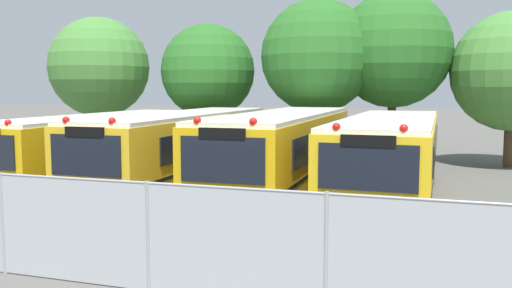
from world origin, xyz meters
TOP-DOWN VIEW (x-y plane):
  - ground_plane at (0.00, 0.00)m, footprint 160.00×160.00m
  - school_bus_0 at (-5.11, 0.18)m, footprint 2.80×10.50m
  - school_bus_1 at (-1.69, -0.08)m, footprint 2.44×10.96m
  - school_bus_2 at (1.79, -0.05)m, footprint 2.53×10.99m
  - school_bus_3 at (5.03, 0.04)m, footprint 2.75×10.67m
  - tree_0 at (-9.98, 7.30)m, footprint 4.99×4.99m
  - tree_1 at (-3.99, 7.78)m, footprint 4.48×4.48m
  - tree_2 at (1.17, 7.62)m, footprint 5.06×5.06m
  - tree_3 at (4.65, 8.56)m, footprint 5.14×5.14m
  - tree_4 at (9.34, 8.87)m, footprint 5.10×5.10m
  - chainlink_fence at (0.29, -8.68)m, footprint 14.90×0.07m

SIDE VIEW (x-z plane):
  - ground_plane at x=0.00m, z-range 0.00..0.00m
  - chainlink_fence at x=0.29m, z-range 0.04..1.90m
  - school_bus_0 at x=-5.11m, z-range 0.07..2.63m
  - school_bus_3 at x=5.03m, z-range 0.07..2.72m
  - school_bus_1 at x=-1.69m, z-range 0.07..2.77m
  - school_bus_2 at x=1.79m, z-range 0.07..2.82m
  - tree_4 at x=9.34m, z-range 0.79..7.44m
  - tree_1 at x=-3.99m, z-range 0.99..7.44m
  - tree_0 at x=-9.98m, z-range 0.98..7.92m
  - tree_2 at x=1.17m, z-range 1.20..8.54m
  - tree_3 at x=4.65m, z-range 1.21..8.86m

